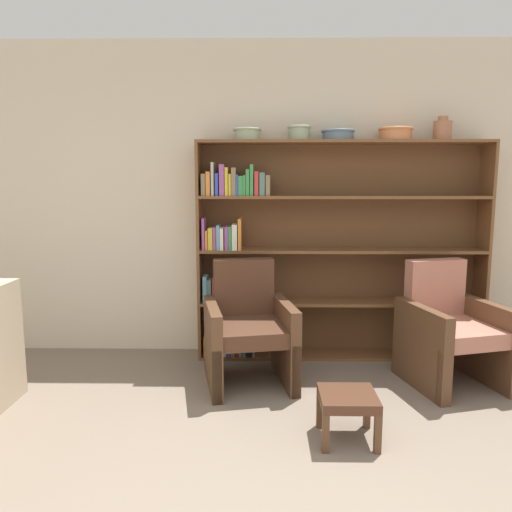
# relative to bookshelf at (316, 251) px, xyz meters

# --- Properties ---
(wall_back) EXTENTS (12.00, 0.06, 2.75)m
(wall_back) POSITION_rel_bookshelf_xyz_m (-0.30, 0.16, 0.43)
(wall_back) COLOR beige
(wall_back) RESTS_ON ground
(bookshelf) EXTENTS (2.48, 0.30, 1.89)m
(bookshelf) POSITION_rel_bookshelf_xyz_m (0.00, 0.00, 0.00)
(bookshelf) COLOR brown
(bookshelf) RESTS_ON ground
(bowl_sage) EXTENTS (0.24, 0.24, 0.10)m
(bowl_sage) POSITION_rel_bookshelf_xyz_m (-0.60, -0.03, 1.00)
(bowl_sage) COLOR gray
(bowl_sage) RESTS_ON bookshelf
(bowl_cream) EXTENTS (0.20, 0.20, 0.12)m
(bowl_cream) POSITION_rel_bookshelf_xyz_m (-0.16, -0.03, 1.01)
(bowl_cream) COLOR gray
(bowl_cream) RESTS_ON bookshelf
(bowl_copper) EXTENTS (0.28, 0.28, 0.09)m
(bowl_copper) POSITION_rel_bookshelf_xyz_m (0.17, -0.03, 1.00)
(bowl_copper) COLOR slate
(bowl_copper) RESTS_ON bookshelf
(bowl_olive) EXTENTS (0.29, 0.29, 0.11)m
(bowl_olive) POSITION_rel_bookshelf_xyz_m (0.65, -0.03, 1.00)
(bowl_olive) COLOR #C67547
(bowl_olive) RESTS_ON bookshelf
(vase_tall) EXTENTS (0.15, 0.15, 0.20)m
(vase_tall) POSITION_rel_bookshelf_xyz_m (1.03, -0.03, 1.03)
(vase_tall) COLOR #A36647
(vase_tall) RESTS_ON bookshelf
(armchair_leather) EXTENTS (0.76, 0.79, 0.93)m
(armchair_leather) POSITION_rel_bookshelf_xyz_m (-0.58, -0.60, -0.53)
(armchair_leather) COLOR brown
(armchair_leather) RESTS_ON ground
(armchair_cushioned) EXTENTS (0.79, 0.82, 0.93)m
(armchair_cushioned) POSITION_rel_bookshelf_xyz_m (0.98, -0.60, -0.53)
(armchair_cushioned) COLOR brown
(armchair_cushioned) RESTS_ON ground
(footstool) EXTENTS (0.34, 0.34, 0.29)m
(footstool) POSITION_rel_bookshelf_xyz_m (0.05, -1.49, -0.71)
(footstool) COLOR brown
(footstool) RESTS_ON ground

